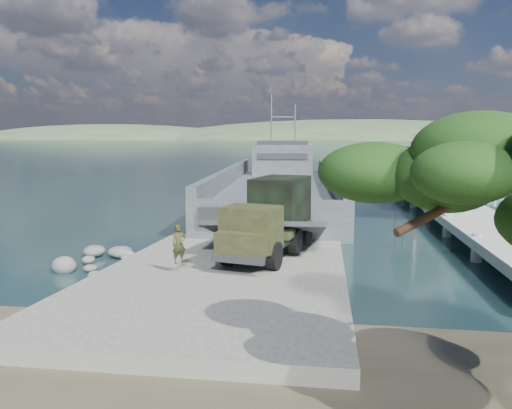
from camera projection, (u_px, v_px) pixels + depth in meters
name	position (u px, v px, depth m)	size (l,w,h in m)	color
ground	(228.00, 275.00, 21.75)	(1400.00, 1400.00, 0.00)	#163036
boat_ramp	(224.00, 276.00, 20.74)	(10.00, 18.00, 0.50)	slate
shoreline_rocks	(99.00, 267.00, 23.11)	(3.20, 5.60, 0.90)	#5F605D
distant_headlands	(368.00, 140.00, 563.78)	(1000.00, 240.00, 48.00)	#3A5635
pier	(443.00, 194.00, 38.12)	(6.40, 44.00, 6.10)	#A8A79E
landing_craft	(279.00, 194.00, 43.81)	(11.41, 37.98, 11.15)	#40454B
military_truck	(272.00, 217.00, 23.44)	(3.92, 7.88, 3.51)	black
soldier	(179.00, 254.00, 20.26)	(0.59, 0.39, 1.61)	#1F2E19
sailboat_near	(484.00, 190.00, 51.93)	(2.77, 4.98, 5.82)	#BBBBBB
sailboat_far	(434.00, 187.00, 55.25)	(3.24, 5.77, 6.75)	#BBBBBB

